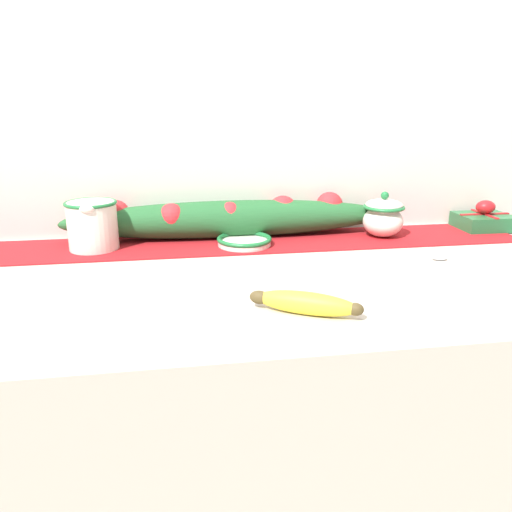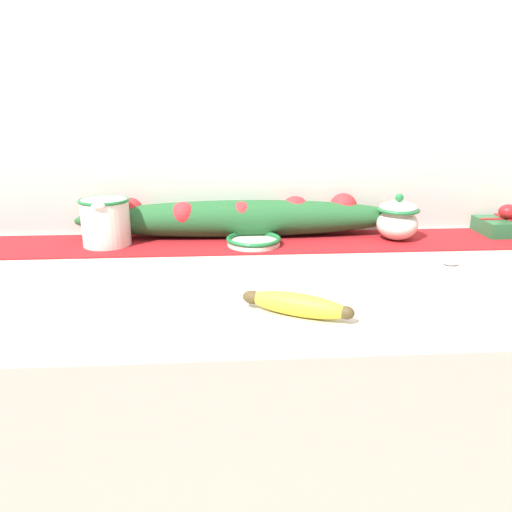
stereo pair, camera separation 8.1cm
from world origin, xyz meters
name	(u,v)px [view 1 (the left image)]	position (x,y,z in m)	size (l,w,h in m)	color
countertop	(247,462)	(0.00, 0.00, 0.45)	(1.56, 0.69, 0.89)	beige
back_wall	(224,111)	(0.00, 0.37, 1.20)	(2.36, 0.04, 2.40)	silver
table_runner	(232,243)	(0.00, 0.23, 0.89)	(1.44, 0.20, 0.00)	#A8191E
cream_pitcher	(93,223)	(-0.32, 0.23, 0.95)	(0.12, 0.14, 0.11)	white
sugar_bowl	(383,217)	(0.38, 0.23, 0.95)	(0.10, 0.10, 0.11)	white
small_dish	(244,241)	(0.03, 0.21, 0.91)	(0.13, 0.13, 0.02)	white
banana	(305,303)	(0.07, -0.20, 0.91)	(0.18, 0.11, 0.04)	yellow
spoon	(434,258)	(0.42, 0.03, 0.90)	(0.15, 0.04, 0.01)	silver
gift_box	(484,220)	(0.69, 0.27, 0.92)	(0.14, 0.12, 0.08)	#236638
poinsettia_garland	(231,218)	(0.00, 0.29, 0.94)	(0.83, 0.10, 0.10)	#235B2D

